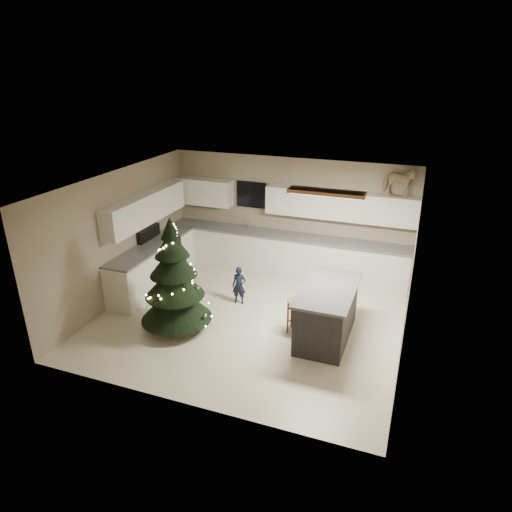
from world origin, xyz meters
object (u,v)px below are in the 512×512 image
island (327,312)px  christmas_tree (174,284)px  toddler (239,286)px  bar_stool (296,308)px  rocking_horse (399,182)px

island → christmas_tree: (-2.60, -0.64, 0.39)m
christmas_tree → toddler: 1.51m
bar_stool → toddler: (-1.35, 0.62, -0.08)m
christmas_tree → bar_stool: bearing=16.8°
christmas_tree → island: bearing=13.8°
island → toddler: 1.99m
bar_stool → christmas_tree: size_ratio=0.29×
christmas_tree → rocking_horse: 4.80m
toddler → rocking_horse: 3.78m
christmas_tree → rocking_horse: size_ratio=2.99×
island → rocking_horse: rocking_horse is taller
christmas_tree → rocking_horse: rocking_horse is taller
island → rocking_horse: size_ratio=2.41×
rocking_horse → island: bearing=171.2°
bar_stool → rocking_horse: rocking_horse is taller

